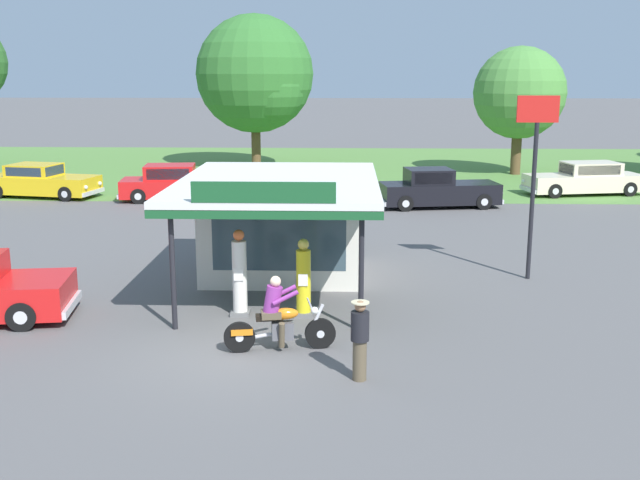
{
  "coord_description": "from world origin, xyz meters",
  "views": [
    {
      "loc": [
        2.25,
        -14.56,
        5.6
      ],
      "look_at": [
        1.58,
        4.24,
        1.4
      ],
      "focal_mm": 42.53,
      "sensor_mm": 36.0,
      "label": 1
    }
  ],
  "objects": [
    {
      "name": "gas_pump_offside",
      "position": [
        1.26,
        2.36,
        0.84
      ],
      "size": [
        0.44,
        0.44,
        1.85
      ],
      "color": "slate",
      "rests_on": "ground"
    },
    {
      "name": "grass_verge_strip",
      "position": [
        0.0,
        30.0,
        0.0
      ],
      "size": [
        120.0,
        24.0,
        0.01
      ],
      "primitive_type": "cube",
      "color": "#56843D",
      "rests_on": "ground"
    },
    {
      "name": "roadside_pole_sign",
      "position": [
        7.28,
        5.83,
        3.38
      ],
      "size": [
        1.1,
        0.12,
        4.98
      ],
      "color": "black",
      "rests_on": "ground"
    },
    {
      "name": "ground_plane",
      "position": [
        0.0,
        0.0,
        0.0
      ],
      "size": [
        300.0,
        300.0,
        0.0
      ],
      "primitive_type": "plane",
      "color": "#5B5959"
    },
    {
      "name": "service_station_kiosk",
      "position": [
        0.52,
        5.74,
        1.69
      ],
      "size": [
        5.02,
        7.23,
        3.36
      ],
      "color": "silver",
      "rests_on": "ground"
    },
    {
      "name": "tree_oak_far_left",
      "position": [
        11.61,
        27.7,
        4.44
      ],
      "size": [
        4.99,
        4.99,
        6.96
      ],
      "color": "brown",
      "rests_on": "ground"
    },
    {
      "name": "bystander_strolling_foreground",
      "position": [
        2.51,
        -1.38,
        0.81
      ],
      "size": [
        0.34,
        0.34,
        1.53
      ],
      "color": "brown",
      "rests_on": "ground"
    },
    {
      "name": "parked_car_back_row_centre",
      "position": [
        6.07,
        17.08,
        0.73
      ],
      "size": [
        5.26,
        2.53,
        1.63
      ],
      "color": "black",
      "rests_on": "ground"
    },
    {
      "name": "gas_pump_nearside",
      "position": [
        -0.22,
        2.36,
        0.94
      ],
      "size": [
        0.44,
        0.44,
        2.05
      ],
      "color": "slate",
      "rests_on": "ground"
    },
    {
      "name": "tree_oak_distant_spare",
      "position": [
        -2.94,
        29.87,
        5.3
      ],
      "size": [
        6.78,
        6.78,
        8.84
      ],
      "color": "brown",
      "rests_on": "ground"
    },
    {
      "name": "parked_car_back_row_far_left",
      "position": [
        -5.21,
        18.51,
        0.71
      ],
      "size": [
        5.51,
        2.53,
        1.57
      ],
      "color": "red",
      "rests_on": "ground"
    },
    {
      "name": "parked_car_back_row_right",
      "position": [
        13.31,
        20.7,
        0.69
      ],
      "size": [
        5.76,
        2.77,
        1.5
      ],
      "color": "beige",
      "rests_on": "ground"
    },
    {
      "name": "motorcycle_with_rider",
      "position": [
        0.87,
        0.08,
        0.65
      ],
      "size": [
        2.28,
        0.73,
        1.58
      ],
      "color": "black",
      "rests_on": "ground"
    },
    {
      "name": "parked_car_back_row_centre_left",
      "position": [
        -11.66,
        19.14,
        0.69
      ],
      "size": [
        5.43,
        2.83,
        1.49
      ],
      "color": "gold",
      "rests_on": "ground"
    }
  ]
}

